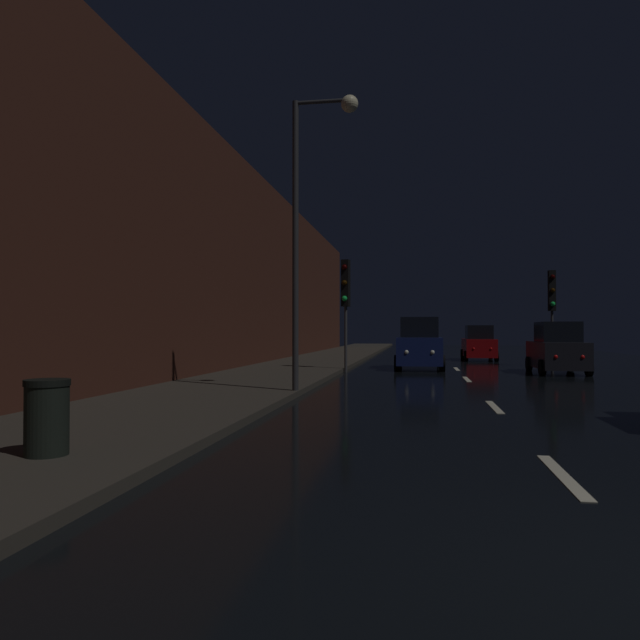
# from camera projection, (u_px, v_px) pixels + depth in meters

# --- Properties ---
(ground) EXTENTS (26.10, 84.00, 0.02)m
(ground) POSITION_uv_depth(u_px,v_px,m) (454.00, 367.00, 28.16)
(ground) COLOR black
(sidewalk_left) EXTENTS (4.40, 84.00, 0.15)m
(sidewalk_left) POSITION_uv_depth(u_px,v_px,m) (310.00, 364.00, 29.27)
(sidewalk_left) COLOR #38332B
(sidewalk_left) RESTS_ON ground
(building_facade_left) EXTENTS (0.80, 63.00, 9.10)m
(building_facade_left) POSITION_uv_depth(u_px,v_px,m) (237.00, 265.00, 26.32)
(building_facade_left) COLOR #472319
(building_facade_left) RESTS_ON ground
(lane_centerline) EXTENTS (0.16, 21.72, 0.01)m
(lane_centerline) POSITION_uv_depth(u_px,v_px,m) (478.00, 391.00, 16.76)
(lane_centerline) COLOR beige
(lane_centerline) RESTS_ON ground
(traffic_light_far_left) EXTENTS (0.36, 0.48, 4.56)m
(traffic_light_far_left) POSITION_uv_depth(u_px,v_px,m) (346.00, 291.00, 24.39)
(traffic_light_far_left) COLOR #38383A
(traffic_light_far_left) RESTS_ON ground
(traffic_light_far_right) EXTENTS (0.31, 0.46, 4.51)m
(traffic_light_far_right) POSITION_uv_depth(u_px,v_px,m) (552.00, 297.00, 28.20)
(traffic_light_far_right) COLOR #38383A
(traffic_light_far_right) RESTS_ON ground
(streetlamp_overhead) EXTENTS (1.70, 0.44, 7.66)m
(streetlamp_overhead) POSITION_uv_depth(u_px,v_px,m) (312.00, 200.00, 15.38)
(streetlamp_overhead) COLOR #2D2D30
(streetlamp_overhead) RESTS_ON ground
(trash_bin_curbside) EXTENTS (0.55, 0.55, 0.93)m
(trash_bin_curbside) POSITION_uv_depth(u_px,v_px,m) (47.00, 417.00, 7.38)
(trash_bin_curbside) COLOR black
(trash_bin_curbside) RESTS_ON sidewalk_left
(car_approaching_headlights) EXTENTS (2.07, 4.49, 2.26)m
(car_approaching_headlights) POSITION_uv_depth(u_px,v_px,m) (419.00, 345.00, 26.44)
(car_approaching_headlights) COLOR #141E51
(car_approaching_headlights) RESTS_ON ground
(car_parked_right_far) EXTENTS (1.85, 4.01, 2.02)m
(car_parked_right_far) POSITION_uv_depth(u_px,v_px,m) (557.00, 350.00, 23.67)
(car_parked_right_far) COLOR black
(car_parked_right_far) RESTS_ON ground
(car_distant_taillights) EXTENTS (1.81, 3.92, 1.97)m
(car_distant_taillights) POSITION_uv_depth(u_px,v_px,m) (479.00, 344.00, 34.05)
(car_distant_taillights) COLOR maroon
(car_distant_taillights) RESTS_ON ground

